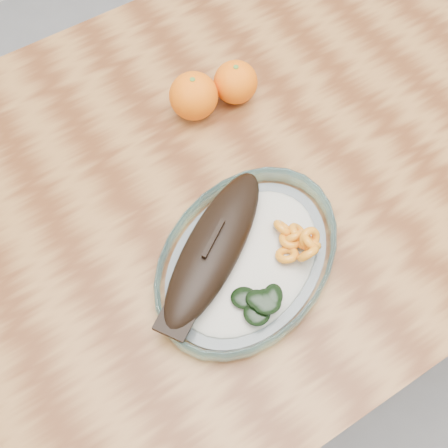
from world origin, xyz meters
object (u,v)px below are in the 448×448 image
object	(u,v)px
orange_left	(236,82)
orange_right	(194,96)
plated_meal	(246,257)
dining_table	(252,185)

from	to	relation	value
orange_left	orange_right	size ratio (longest dim) A/B	0.91
plated_meal	orange_left	xyz separation A→B (m)	(0.15, 0.26, 0.02)
orange_left	orange_right	xyz separation A→B (m)	(-0.07, 0.01, 0.00)
plated_meal	orange_left	size ratio (longest dim) A/B	10.14
orange_right	dining_table	bearing A→B (deg)	-72.03
dining_table	plated_meal	xyz separation A→B (m)	(-0.12, -0.15, 0.12)
dining_table	orange_right	world-z (taller)	orange_right
orange_right	plated_meal	bearing A→B (deg)	-106.31
dining_table	plated_meal	size ratio (longest dim) A/B	1.68
dining_table	plated_meal	bearing A→B (deg)	-127.82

